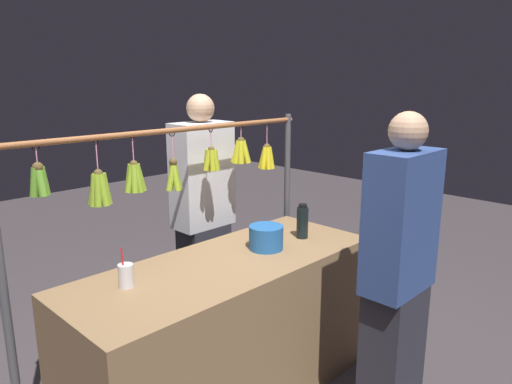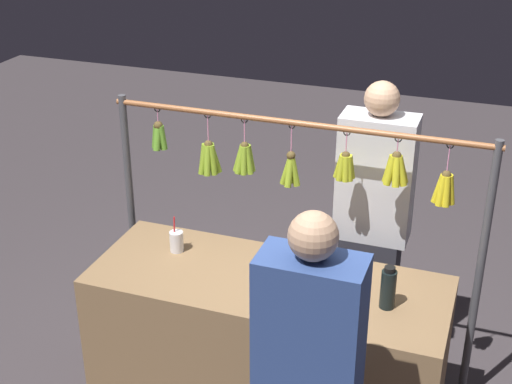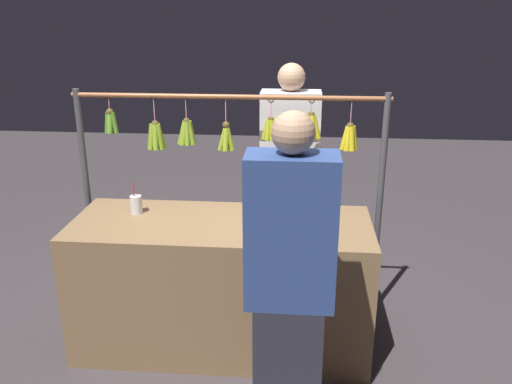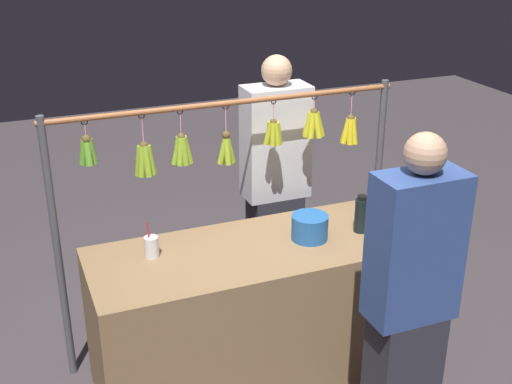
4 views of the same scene
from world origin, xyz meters
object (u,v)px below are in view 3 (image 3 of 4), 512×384
at_px(water_bottle, 323,212).
at_px(drink_cup, 136,204).
at_px(customer_person, 289,295).
at_px(vendor_person, 289,187).
at_px(blue_bucket, 271,214).

bearing_deg(water_bottle, drink_cup, -7.14).
xyz_separation_m(water_bottle, customer_person, (0.18, 0.77, -0.12)).
bearing_deg(water_bottle, customer_person, 76.84).
height_order(drink_cup, vendor_person, vendor_person).
height_order(vendor_person, customer_person, vendor_person).
distance_m(blue_bucket, customer_person, 0.81).
xyz_separation_m(blue_bucket, drink_cup, (0.88, -0.12, -0.01)).
bearing_deg(customer_person, blue_bucket, -80.49).
bearing_deg(customer_person, drink_cup, -42.30).
distance_m(drink_cup, customer_person, 1.37).
relative_size(drink_cup, vendor_person, 0.12).
relative_size(water_bottle, customer_person, 0.13).
bearing_deg(blue_bucket, customer_person, 99.51).
distance_m(water_bottle, vendor_person, 0.77).
xyz_separation_m(drink_cup, customer_person, (-1.01, 0.92, -0.08)).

